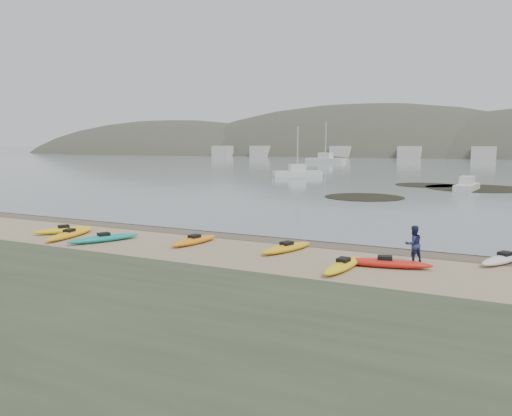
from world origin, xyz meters
The scene contains 8 objects.
ground centered at (0.00, 0.00, 0.00)m, with size 600.00×600.00×0.00m, color tan.
wet_sand centered at (0.00, -0.30, 0.00)m, with size 60.00×60.00×0.00m, color brown.
water centered at (0.00, 300.00, 0.01)m, with size 1200.00×1200.00×0.00m, color slate.
kayaks centered at (0.29, -3.62, 0.17)m, with size 23.79×7.44×0.34m.
person_east centered at (8.41, -2.46, 0.78)m, with size 0.75×0.59×1.55m, color navy.
kelp_mats centered at (5.75, 32.68, 0.03)m, with size 17.61×23.34×0.04m.
moored_boats centered at (-1.22, 83.54, 0.59)m, with size 77.93×88.65×1.39m.
far_town centered at (6.00, 145.00, 2.00)m, with size 199.00×5.00×4.00m.
Camera 1 is at (11.52, -23.29, 4.87)m, focal length 35.00 mm.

